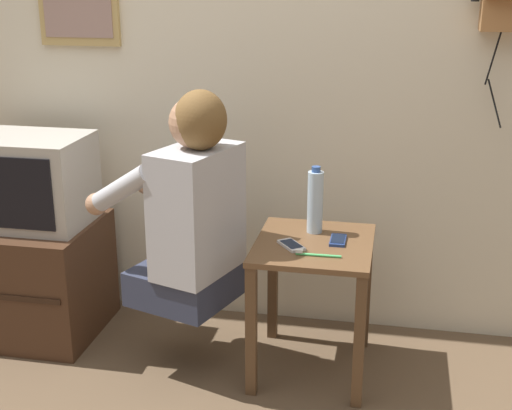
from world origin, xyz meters
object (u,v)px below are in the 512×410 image
object	(u,v)px
person	(191,208)
television	(26,180)
water_bottle	(315,201)
cell_phone_held	(291,245)
cell_phone_spare	(338,240)
toothbrush	(315,254)

from	to	relation	value
person	television	world-z (taller)	person
television	water_bottle	bearing A→B (deg)	0.78
television	cell_phone_held	bearing A→B (deg)	-7.85
cell_phone_held	water_bottle	world-z (taller)	water_bottle
cell_phone_spare	toothbrush	distance (m)	0.18
cell_phone_held	toothbrush	bearing A→B (deg)	-75.04
water_bottle	toothbrush	size ratio (longest dim) A/B	1.60
cell_phone_spare	water_bottle	bearing A→B (deg)	138.61
person	cell_phone_held	bearing A→B (deg)	-68.56
television	cell_phone_held	xyz separation A→B (m)	(1.17, -0.16, -0.14)
toothbrush	television	bearing A→B (deg)	78.33
cell_phone_held	toothbrush	distance (m)	0.13
cell_phone_held	toothbrush	world-z (taller)	toothbrush
television	person	bearing A→B (deg)	-13.17
toothbrush	person	bearing A→B (deg)	82.51
television	water_bottle	size ratio (longest dim) A/B	1.92
television	water_bottle	world-z (taller)	television
cell_phone_held	water_bottle	distance (m)	0.23
person	cell_phone_spare	distance (m)	0.58
person	cell_phone_held	world-z (taller)	person
cell_phone_held	cell_phone_spare	xyz separation A→B (m)	(0.17, 0.09, 0.00)
person	television	bearing A→B (deg)	95.08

